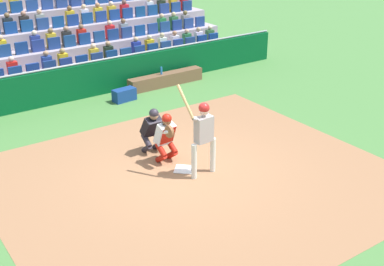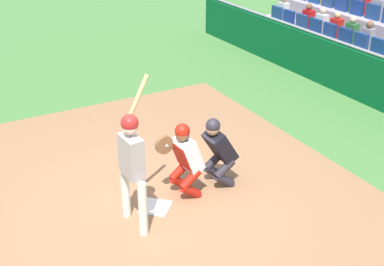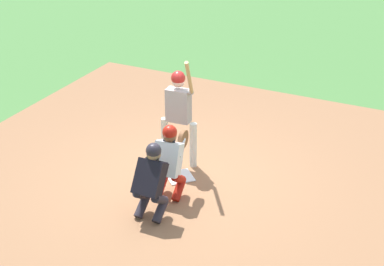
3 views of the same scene
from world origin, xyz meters
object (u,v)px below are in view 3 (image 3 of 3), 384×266
home_plate_marker (180,177)px  catcher_crouching (170,158)px  batter_at_plate (179,108)px  home_plate_umpire (151,178)px

home_plate_marker → catcher_crouching: size_ratio=0.34×
batter_at_plate → home_plate_umpire: (0.34, -1.66, -0.43)m
batter_at_plate → catcher_crouching: 1.16m
catcher_crouching → home_plate_umpire: 0.63m
home_plate_marker → batter_at_plate: batter_at_plate is taller
catcher_crouching → home_plate_umpire: bearing=-89.8°
batter_at_plate → home_plate_marker: bearing=-63.3°
batter_at_plate → catcher_crouching: size_ratio=1.68×
home_plate_marker → catcher_crouching: catcher_crouching is taller
catcher_crouching → home_plate_marker: bearing=101.2°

